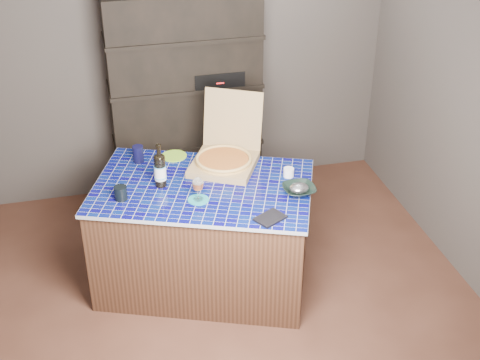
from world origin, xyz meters
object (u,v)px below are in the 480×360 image
object	(u,v)px
mead_bottle	(160,170)
kitchen_island	(204,234)
dvd_case	(270,218)
pizza_box	(225,157)
wine_glass	(198,185)
bowl	(299,190)

from	to	relation	value
mead_bottle	kitchen_island	bearing A→B (deg)	-14.52
kitchen_island	dvd_case	bearing A→B (deg)	-35.12
pizza_box	dvd_case	size ratio (longest dim) A/B	3.60
wine_glass	bowl	size ratio (longest dim) A/B	0.77
kitchen_island	bowl	bearing A→B (deg)	-1.32
kitchen_island	wine_glass	bearing A→B (deg)	-88.00
kitchen_island	mead_bottle	world-z (taller)	mead_bottle
pizza_box	bowl	size ratio (longest dim) A/B	3.09
kitchen_island	bowl	distance (m)	0.78
dvd_case	pizza_box	bearing A→B (deg)	160.13
dvd_case	bowl	world-z (taller)	bowl
pizza_box	dvd_case	xyz separation A→B (m)	(0.12, -0.73, -0.06)
kitchen_island	wine_glass	xyz separation A→B (m)	(-0.06, -0.17, 0.51)
mead_bottle	wine_glass	xyz separation A→B (m)	(0.21, -0.24, -0.00)
bowl	kitchen_island	bearing A→B (deg)	157.61
pizza_box	mead_bottle	xyz separation A→B (m)	(-0.48, -0.17, 0.06)
dvd_case	wine_glass	bearing A→B (deg)	-159.00
kitchen_island	dvd_case	size ratio (longest dim) A/B	9.19
kitchen_island	pizza_box	xyz separation A→B (m)	(0.21, 0.24, 0.46)
mead_bottle	wine_glass	size ratio (longest dim) A/B	1.89
mead_bottle	bowl	distance (m)	0.93
kitchen_island	dvd_case	xyz separation A→B (m)	(0.33, -0.50, 0.40)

